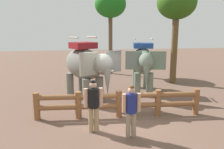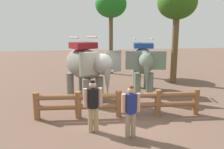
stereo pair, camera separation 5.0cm
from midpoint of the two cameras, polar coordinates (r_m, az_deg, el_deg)
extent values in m
plane|color=brown|center=(8.95, 1.71, -10.85)|extent=(60.00, 60.00, 0.00)
cylinder|color=brown|center=(9.09, -18.56, -7.57)|extent=(0.24, 0.24, 1.05)
cylinder|color=brown|center=(8.86, -8.62, -7.59)|extent=(0.24, 0.24, 1.05)
cylinder|color=brown|center=(8.90, 1.55, -7.38)|extent=(0.24, 0.24, 1.05)
cylinder|color=brown|center=(9.20, 11.31, -6.97)|extent=(0.24, 0.24, 1.05)
cylinder|color=brown|center=(9.75, 20.20, -6.41)|extent=(0.24, 0.24, 1.05)
cylinder|color=brown|center=(8.92, 1.54, -7.84)|extent=(6.23, 0.75, 0.20)
cylinder|color=brown|center=(8.80, 1.56, -5.38)|extent=(6.23, 0.75, 0.20)
cylinder|color=slate|center=(10.53, -3.31, -3.91)|extent=(0.37, 0.37, 1.23)
cylinder|color=slate|center=(10.19, -6.52, -4.48)|extent=(0.37, 0.37, 1.23)
cylinder|color=slate|center=(11.92, -7.68, -2.19)|extent=(0.37, 0.37, 1.23)
cylinder|color=slate|center=(11.62, -10.62, -2.63)|extent=(0.37, 0.37, 1.23)
ellipsoid|color=slate|center=(10.82, -7.30, 2.70)|extent=(2.33, 3.04, 1.44)
ellipsoid|color=slate|center=(9.40, -2.45, 2.60)|extent=(1.11, 1.18, 0.88)
cube|color=slate|center=(9.83, 0.08, 3.29)|extent=(0.79, 0.47, 0.93)
cube|color=slate|center=(9.18, -5.96, 2.66)|extent=(0.79, 0.47, 0.93)
cone|color=slate|center=(9.28, -1.29, -1.94)|extent=(0.33, 0.33, 1.13)
cone|color=beige|center=(9.35, -0.82, 0.98)|extent=(0.38, 0.26, 0.16)
cone|color=beige|center=(9.17, -2.47, 0.77)|extent=(0.38, 0.26, 0.16)
cube|color=maroon|center=(10.73, -7.41, 7.26)|extent=(1.35, 1.29, 0.29)
cylinder|color=#A59E8C|center=(10.94, -5.27, 9.33)|extent=(0.43, 0.78, 0.07)
cylinder|color=#A59E8C|center=(10.49, -9.75, 9.14)|extent=(0.43, 0.78, 0.07)
cylinder|color=slate|center=(11.91, 9.33, -2.38)|extent=(0.35, 0.35, 1.18)
cylinder|color=slate|center=(11.85, 6.21, -2.37)|extent=(0.35, 0.35, 1.18)
cylinder|color=slate|center=(13.45, 8.48, -0.79)|extent=(0.35, 0.35, 1.18)
cylinder|color=slate|center=(13.40, 5.72, -0.77)|extent=(0.35, 0.35, 1.18)
ellipsoid|color=slate|center=(12.45, 7.55, 3.44)|extent=(1.71, 2.84, 1.38)
ellipsoid|color=slate|center=(10.88, 8.35, 3.21)|extent=(0.92, 1.02, 0.84)
cube|color=slate|center=(11.06, 11.25, 3.50)|extent=(0.79, 0.28, 0.88)
cube|color=slate|center=(10.93, 5.31, 3.58)|extent=(0.79, 0.28, 0.88)
cone|color=slate|center=(10.69, 8.43, -0.60)|extent=(0.31, 0.31, 1.08)
cube|color=navy|center=(12.37, 7.65, 7.23)|extent=(1.17, 1.08, 0.28)
cylinder|color=#A59E8C|center=(12.40, 9.79, 8.82)|extent=(0.24, 0.79, 0.07)
cylinder|color=#A59E8C|center=(12.31, 5.57, 8.91)|extent=(0.24, 0.79, 0.07)
cylinder|color=gray|center=(7.40, 5.28, -12.40)|extent=(0.15, 0.15, 0.81)
cylinder|color=gray|center=(7.36, 3.89, -12.52)|extent=(0.15, 0.15, 0.81)
cylinder|color=navy|center=(7.12, 4.68, -7.20)|extent=(0.33, 0.33, 0.62)
cylinder|color=tan|center=(7.18, 6.50, -6.96)|extent=(0.13, 0.13, 0.59)
cylinder|color=tan|center=(7.07, 2.83, -7.19)|extent=(0.13, 0.13, 0.59)
sphere|color=tan|center=(7.00, 4.73, -3.93)|extent=(0.22, 0.22, 0.22)
sphere|color=#593819|center=(6.99, 4.74, -3.44)|extent=(0.17, 0.17, 0.17)
cylinder|color=tan|center=(7.72, -4.10, -11.18)|extent=(0.16, 0.16, 0.85)
cylinder|color=tan|center=(7.70, -5.52, -11.26)|extent=(0.16, 0.16, 0.85)
cylinder|color=black|center=(7.46, -4.91, -5.89)|extent=(0.35, 0.35, 0.65)
cylinder|color=tan|center=(7.48, -3.04, -5.68)|extent=(0.14, 0.14, 0.62)
cylinder|color=tan|center=(7.43, -6.80, -5.86)|extent=(0.14, 0.14, 0.62)
sphere|color=tan|center=(7.34, -4.97, -2.59)|extent=(0.23, 0.23, 0.23)
sphere|color=black|center=(7.32, -4.97, -2.10)|extent=(0.18, 0.18, 0.18)
cylinder|color=brown|center=(17.42, -0.48, 7.66)|extent=(0.30, 0.30, 4.55)
ellipsoid|color=#1C681C|center=(17.49, -0.50, 17.23)|extent=(2.31, 2.31, 1.97)
cylinder|color=brown|center=(14.88, 15.25, 6.19)|extent=(0.39, 0.39, 4.31)
ellipsoid|color=#2C5815|center=(14.92, 15.83, 17.00)|extent=(2.38, 2.38, 2.02)
camera|label=1|loc=(0.03, -90.14, -0.03)|focal=36.42mm
camera|label=2|loc=(0.03, 89.86, 0.03)|focal=36.42mm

